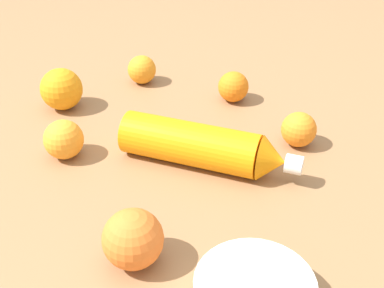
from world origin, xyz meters
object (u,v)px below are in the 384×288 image
at_px(orange_2, 61,89).
at_px(orange_1, 64,139).
at_px(water_bottle, 205,147).
at_px(orange_0, 133,239).
at_px(orange_3, 233,87).
at_px(orange_4, 299,129).
at_px(orange_5, 142,70).

bearing_deg(orange_2, orange_1, -142.91).
distance_m(water_bottle, orange_0, 0.23).
xyz_separation_m(orange_0, orange_1, (0.16, 0.22, -0.01)).
bearing_deg(orange_0, orange_3, 3.85).
bearing_deg(orange_4, orange_2, 96.45).
bearing_deg(orange_1, orange_3, -32.39).
relative_size(orange_4, orange_5, 1.00).
relative_size(water_bottle, orange_3, 4.77).
height_order(orange_0, orange_3, orange_0).
xyz_separation_m(water_bottle, orange_3, (0.23, 0.03, -0.00)).
relative_size(orange_0, orange_5, 1.27).
relative_size(orange_1, orange_4, 1.09).
bearing_deg(orange_0, orange_4, -19.75).
bearing_deg(orange_0, orange_1, 53.92).
distance_m(orange_0, orange_1, 0.27).
distance_m(orange_0, orange_3, 0.46).
xyz_separation_m(water_bottle, orange_2, (0.07, 0.33, 0.01)).
distance_m(orange_1, orange_5, 0.30).
relative_size(orange_1, orange_5, 1.09).
distance_m(orange_3, orange_5, 0.21).
xyz_separation_m(orange_0, orange_3, (0.46, 0.03, -0.01)).
bearing_deg(orange_0, orange_2, 47.39).
height_order(orange_0, orange_2, orange_2).
relative_size(water_bottle, orange_5, 4.81).
bearing_deg(orange_1, orange_2, 37.09).
distance_m(orange_2, orange_5, 0.18).
height_order(orange_3, orange_4, same).
xyz_separation_m(orange_1, orange_3, (0.30, -0.19, -0.00)).
bearing_deg(orange_4, orange_5, 73.14).
bearing_deg(orange_2, orange_0, -132.61).
bearing_deg(orange_5, orange_1, -176.77).
height_order(orange_2, orange_4, orange_2).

